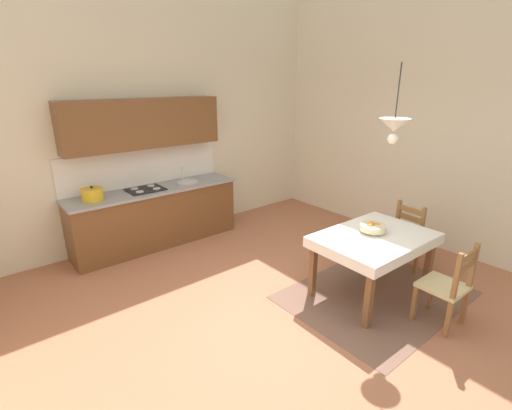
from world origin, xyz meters
The scene contains 10 objects.
ground_plane centered at (0.00, 0.00, -0.05)m, with size 6.67×6.21×0.10m, color #AD6B4C.
wall_back centered at (0.00, 2.86, 2.01)m, with size 6.67×0.12×4.02m, color beige.
wall_right centered at (3.09, 0.00, 2.01)m, with size 0.12×6.21×4.02m, color beige.
area_rug centered at (1.14, -0.55, 0.00)m, with size 2.10×1.60×0.01m, color brown.
kitchen_cabinetry centered at (-0.23, 2.53, 0.86)m, with size 2.55×0.63×2.20m.
dining_table centered at (1.14, -0.45, 0.63)m, with size 1.39×0.99×0.75m.
dining_chair_window_side centered at (2.15, -0.42, 0.44)m, with size 0.46×0.46×0.93m.
dining_chair_camera_side centered at (1.21, -1.30, 0.44)m, with size 0.43×0.43×0.93m.
fruit_bowl centered at (1.19, -0.38, 0.81)m, with size 0.30×0.30×0.12m.
pendant_lamp centered at (1.15, -0.53, 2.00)m, with size 0.32×0.32×0.80m.
Camera 1 is at (-2.42, -2.62, 2.47)m, focal length 25.99 mm.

